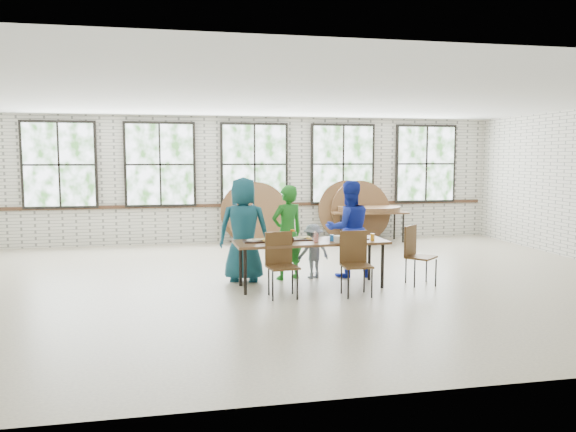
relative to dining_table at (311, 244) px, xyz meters
name	(u,v)px	position (x,y,z in m)	size (l,w,h in m)	color
room	(254,166)	(-0.20, 4.87, 1.14)	(12.00, 12.00, 12.00)	beige
dining_table	(311,244)	(0.00, 0.00, 0.00)	(2.42, 0.87, 0.74)	brown
chair_near_left	(281,259)	(-0.57, -0.47, -0.13)	(0.47, 0.46, 0.95)	#51351B
chair_near_right	(355,257)	(0.53, -0.58, -0.13)	(0.44, 0.42, 0.95)	#51351B
chair_spare	(415,250)	(1.71, -0.13, -0.13)	(0.58, 0.58, 0.95)	#51351B
adult_teal	(244,229)	(-0.98, 0.65, 0.17)	(0.84, 0.55, 1.72)	#1A6166
adult_green	(287,232)	(-0.25, 0.65, 0.10)	(0.58, 0.38, 1.59)	#1F7621
toddler	(313,251)	(0.20, 0.65, -0.23)	(0.60, 0.34, 0.92)	#122138
adult_blue	(349,229)	(0.82, 0.65, 0.14)	(0.80, 0.62, 1.65)	#192CB0
storage_table	(369,214)	(2.50, 4.34, 0.00)	(1.86, 0.90, 0.74)	brown
tabletop_clutter	(315,239)	(0.06, -0.01, 0.08)	(2.05, 0.62, 0.11)	black
round_tops_stacked	(369,209)	(2.50, 4.34, 0.12)	(1.50, 1.50, 0.13)	brown
round_tops_leaning	(305,212)	(0.99, 4.56, 0.05)	(4.16, 0.52, 1.48)	brown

